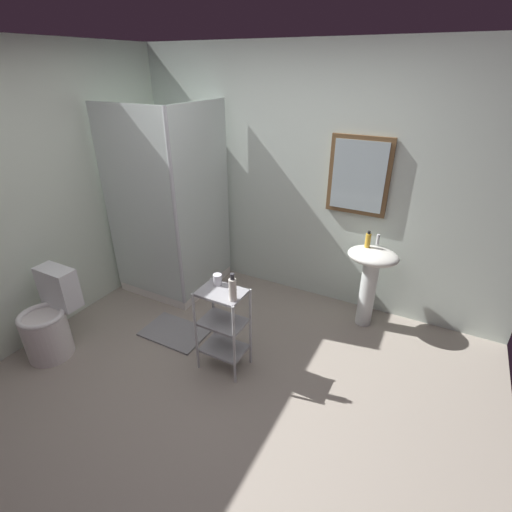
% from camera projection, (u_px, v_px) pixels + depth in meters
% --- Properties ---
extents(ground_plane, '(4.20, 4.20, 0.02)m').
position_uv_depth(ground_plane, '(205.00, 399.00, 2.90)').
color(ground_plane, gray).
extents(wall_back, '(4.20, 0.14, 2.50)m').
position_uv_depth(wall_back, '(303.00, 180.00, 3.77)').
color(wall_back, silver).
rests_on(wall_back, ground_plane).
extents(wall_left, '(0.10, 4.20, 2.50)m').
position_uv_depth(wall_left, '(10.00, 206.00, 3.09)').
color(wall_left, silver).
rests_on(wall_left, ground_plane).
extents(shower_stall, '(0.92, 0.92, 2.00)m').
position_uv_depth(shower_stall, '(176.00, 250.00, 4.13)').
color(shower_stall, white).
rests_on(shower_stall, ground_plane).
extents(pedestal_sink, '(0.46, 0.37, 0.81)m').
position_uv_depth(pedestal_sink, '(371.00, 272.00, 3.48)').
color(pedestal_sink, white).
rests_on(pedestal_sink, ground_plane).
extents(sink_faucet, '(0.03, 0.03, 0.10)m').
position_uv_depth(sink_faucet, '(378.00, 239.00, 3.44)').
color(sink_faucet, silver).
rests_on(sink_faucet, pedestal_sink).
extents(toilet, '(0.37, 0.49, 0.76)m').
position_uv_depth(toilet, '(50.00, 322.00, 3.23)').
color(toilet, white).
rests_on(toilet, ground_plane).
extents(storage_cart, '(0.38, 0.28, 0.74)m').
position_uv_depth(storage_cart, '(223.00, 323.00, 3.02)').
color(storage_cart, silver).
rests_on(storage_cart, ground_plane).
extents(hand_soap_bottle, '(0.05, 0.05, 0.16)m').
position_uv_depth(hand_soap_bottle, '(368.00, 240.00, 3.39)').
color(hand_soap_bottle, gold).
rests_on(hand_soap_bottle, pedestal_sink).
extents(lotion_bottle_white, '(0.06, 0.06, 0.22)m').
position_uv_depth(lotion_bottle_white, '(233.00, 289.00, 2.73)').
color(lotion_bottle_white, white).
rests_on(lotion_bottle_white, storage_cart).
extents(rinse_cup, '(0.07, 0.07, 0.09)m').
position_uv_depth(rinse_cup, '(218.00, 279.00, 2.96)').
color(rinse_cup, silver).
rests_on(rinse_cup, storage_cart).
extents(bath_mat, '(0.60, 0.40, 0.02)m').
position_uv_depth(bath_mat, '(175.00, 332.00, 3.59)').
color(bath_mat, gray).
rests_on(bath_mat, ground_plane).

